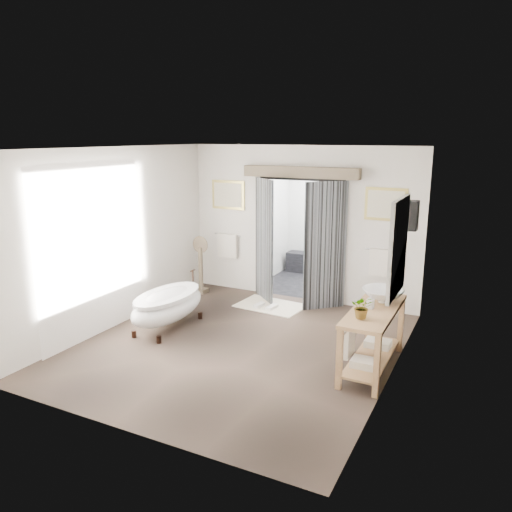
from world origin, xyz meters
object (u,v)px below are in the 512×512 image
vanity (371,333)px  rug (271,306)px  basin (383,295)px  clawfoot_tub (168,305)px

vanity → rug: bearing=143.0°
vanity → rug: (-2.25, 1.70, -0.50)m
rug → basin: (2.31, -1.37, 0.94)m
clawfoot_tub → rug: size_ratio=1.36×
clawfoot_tub → basin: basin is taller
clawfoot_tub → vanity: (3.31, 0.01, 0.12)m
basin → rug: bearing=159.6°
rug → basin: bearing=-30.7°
clawfoot_tub → vanity: vanity is taller
rug → vanity: bearing=-37.0°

